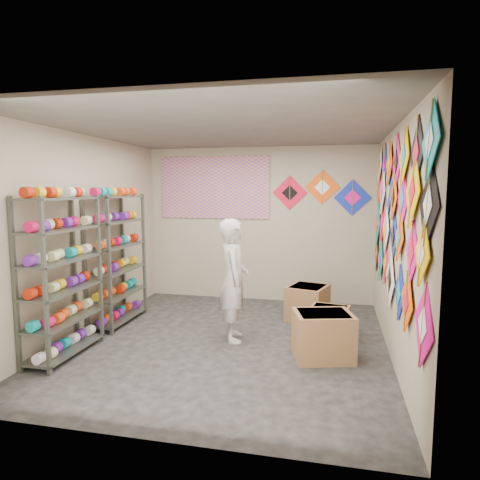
% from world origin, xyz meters
% --- Properties ---
extents(ground, '(4.50, 4.50, 0.00)m').
position_xyz_m(ground, '(0.00, 0.00, 0.00)').
color(ground, black).
extents(room_walls, '(4.50, 4.50, 4.50)m').
position_xyz_m(room_walls, '(0.00, 0.00, 1.64)').
color(room_walls, tan).
rests_on(room_walls, ground).
extents(shelf_rack_front, '(0.40, 1.10, 1.90)m').
position_xyz_m(shelf_rack_front, '(-1.78, -0.85, 0.95)').
color(shelf_rack_front, '#4C5147').
rests_on(shelf_rack_front, ground).
extents(shelf_rack_back, '(0.40, 1.10, 1.90)m').
position_xyz_m(shelf_rack_back, '(-1.78, 0.45, 0.95)').
color(shelf_rack_back, '#4C5147').
rests_on(shelf_rack_back, ground).
extents(string_spools, '(0.12, 2.36, 0.12)m').
position_xyz_m(string_spools, '(-1.78, -0.20, 1.05)').
color(string_spools, '#EC0E4D').
rests_on(string_spools, ground).
extents(kite_wall_display, '(0.06, 4.34, 2.07)m').
position_xyz_m(kite_wall_display, '(1.98, 0.02, 1.66)').
color(kite_wall_display, '#EE0C89').
rests_on(kite_wall_display, room_walls).
extents(back_wall_kites, '(1.66, 0.02, 0.78)m').
position_xyz_m(back_wall_kites, '(1.09, 2.24, 1.91)').
color(back_wall_kites, red).
rests_on(back_wall_kites, room_walls).
extents(poster, '(2.00, 0.01, 1.10)m').
position_xyz_m(poster, '(-0.80, 2.23, 2.00)').
color(poster, '#7452B3').
rests_on(poster, room_walls).
extents(shopkeeper, '(0.77, 0.66, 1.59)m').
position_xyz_m(shopkeeper, '(0.06, 0.12, 0.80)').
color(shopkeeper, beige).
rests_on(shopkeeper, ground).
extents(carton_a, '(0.77, 0.70, 0.54)m').
position_xyz_m(carton_a, '(1.22, -0.27, 0.27)').
color(carton_a, brown).
rests_on(carton_a, ground).
extents(carton_b, '(0.56, 0.48, 0.41)m').
position_xyz_m(carton_b, '(1.28, 0.49, 0.20)').
color(carton_b, brown).
rests_on(carton_b, ground).
extents(carton_c, '(0.68, 0.72, 0.52)m').
position_xyz_m(carton_c, '(0.95, 1.23, 0.26)').
color(carton_c, brown).
rests_on(carton_c, ground).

